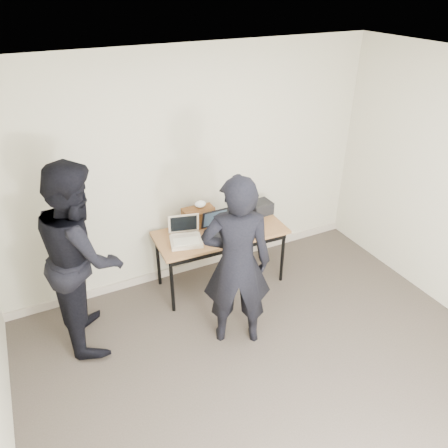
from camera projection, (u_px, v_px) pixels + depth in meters
room at (309, 278)px, 3.19m from camera, size 4.60×4.60×2.80m
desk at (221, 236)px, 5.01m from camera, size 1.53×0.71×0.72m
laptop_beige at (185, 237)px, 4.78m from camera, size 0.41×0.41×0.28m
laptop_center at (219, 228)px, 4.95m from camera, size 0.32×0.31×0.25m
laptop_right at (248, 213)px, 5.26m from camera, size 0.43×0.42×0.23m
leather_satchel at (198, 217)px, 5.03m from camera, size 0.36×0.18×0.25m
tissue at (200, 204)px, 4.96m from camera, size 0.14×0.10×0.08m
equipment_box at (260, 208)px, 5.34m from camera, size 0.27×0.23×0.15m
power_brick at (210, 242)px, 4.76m from camera, size 0.07×0.05×0.03m
cables at (225, 231)px, 5.00m from camera, size 1.15×0.41×0.01m
person_typist at (237, 264)px, 4.11m from camera, size 0.78×0.67×1.82m
person_observer at (82, 255)px, 4.14m from camera, size 0.82×1.00×1.92m
baseboard at (195, 264)px, 5.58m from camera, size 4.50×0.03×0.10m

